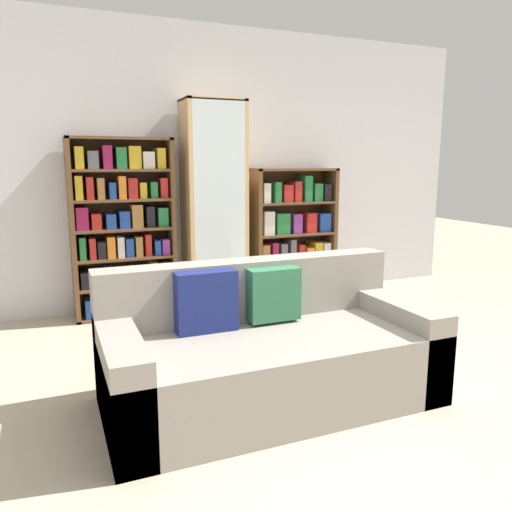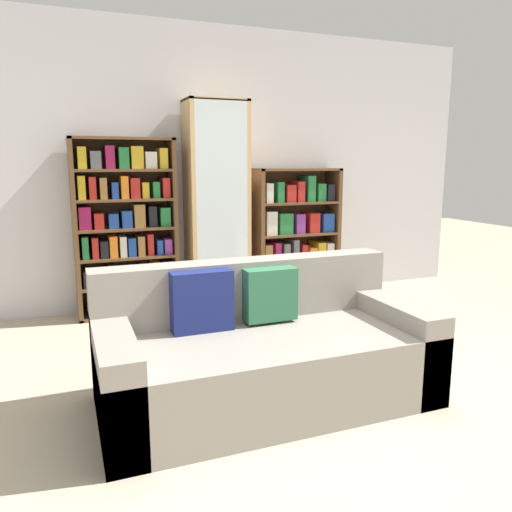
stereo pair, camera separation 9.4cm
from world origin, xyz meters
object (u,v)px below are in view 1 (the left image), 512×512
at_px(bookshelf_left, 123,230).
at_px(bookshelf_right, 292,236).
at_px(wine_bottle, 305,319).
at_px(couch, 268,353).
at_px(display_cabinet, 214,206).

distance_m(bookshelf_left, bookshelf_right, 1.73).
bearing_deg(bookshelf_left, wine_bottle, -44.63).
xyz_separation_m(couch, bookshelf_right, (1.20, 2.06, 0.35)).
xyz_separation_m(couch, wine_bottle, (0.71, 0.84, -0.12)).
bearing_deg(couch, bookshelf_left, 104.40).
relative_size(bookshelf_left, wine_bottle, 4.09).
bearing_deg(couch, display_cabinet, 80.59).
bearing_deg(display_cabinet, bookshelf_right, 1.11).
distance_m(couch, wine_bottle, 1.11).
relative_size(couch, bookshelf_left, 1.18).
bearing_deg(bookshelf_right, couch, -120.14).
bearing_deg(couch, wine_bottle, 50.02).
bearing_deg(bookshelf_left, bookshelf_right, 0.02).
height_order(couch, bookshelf_left, bookshelf_left).
height_order(bookshelf_left, display_cabinet, display_cabinet).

